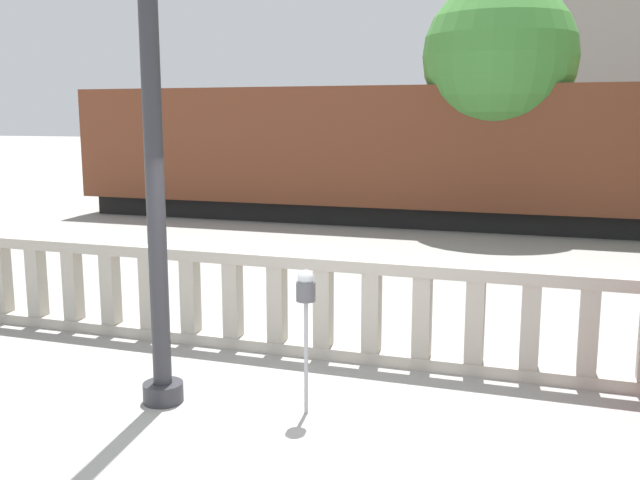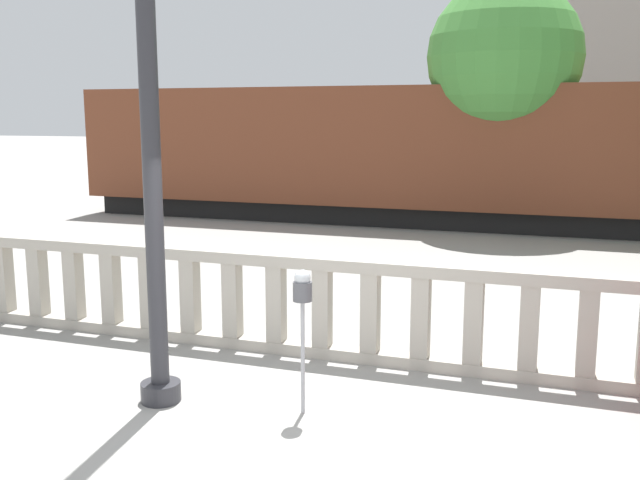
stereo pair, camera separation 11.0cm
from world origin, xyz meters
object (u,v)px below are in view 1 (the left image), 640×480
(parking_meter, at_px, (306,297))
(tree_left, at_px, (500,58))
(lamppost, at_px, (150,50))
(train_near, at_px, (628,156))

(parking_meter, distance_m, tree_left, 12.88)
(lamppost, bearing_deg, parking_meter, 7.70)
(parking_meter, bearing_deg, train_near, 73.57)
(train_near, height_order, tree_left, tree_left)
(train_near, bearing_deg, tree_left, -171.15)
(parking_meter, relative_size, tree_left, 0.23)
(lamppost, height_order, train_near, lamppost)
(lamppost, height_order, parking_meter, lamppost)
(lamppost, height_order, tree_left, lamppost)
(lamppost, distance_m, train_near, 14.28)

